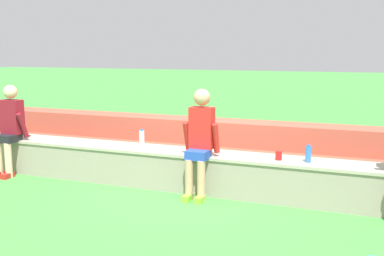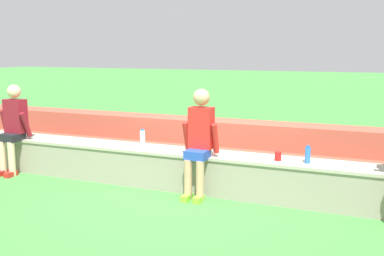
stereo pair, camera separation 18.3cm
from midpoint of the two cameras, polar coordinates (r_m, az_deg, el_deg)
name	(u,v)px [view 2 (the right image)]	position (r m, az deg, el deg)	size (l,w,h in m)	color
ground_plane	(181,194)	(6.46, -0.53, -8.30)	(80.00, 80.00, 0.00)	#428E3D
stone_seating_wall	(189,169)	(6.61, 0.40, -5.18)	(8.58, 0.58, 0.56)	gray
brick_bleachers	(217,149)	(7.72, 3.87, -2.71)	(10.60, 1.15, 0.82)	#A44D39
person_far_left	(13,126)	(7.90, -20.97, 0.27)	(0.53, 0.50, 1.45)	beige
person_left_of_center	(199,139)	(6.16, 1.76, -1.38)	(0.50, 0.53, 1.49)	tan
water_bottle_near_left	(308,155)	(6.06, 15.19, -3.28)	(0.07, 0.07, 0.23)	blue
water_bottle_mid_left	(143,139)	(6.82, -5.48, -1.36)	(0.08, 0.08, 0.28)	silver
plastic_cup_middle	(278,156)	(6.12, 11.61, -3.49)	(0.09, 0.09, 0.12)	red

